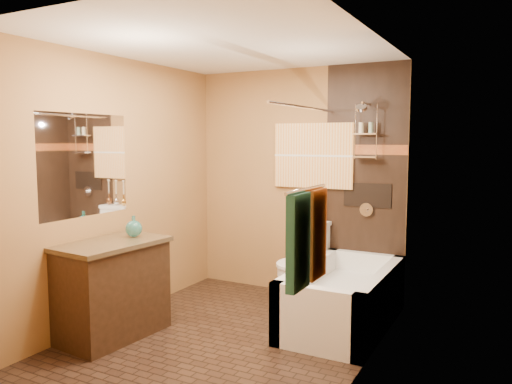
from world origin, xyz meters
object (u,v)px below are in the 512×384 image
Objects in this scene: sunset_painting at (313,156)px; vanity at (111,289)px; bathtub at (343,302)px; toilet at (302,263)px.

sunset_painting is 2.48m from vanity.
vanity reaches higher than bathtub.
sunset_painting reaches higher than bathtub.
sunset_painting is at bearing 95.21° from toilet.
vanity is (-1.72, -1.18, 0.20)m from bathtub.
sunset_painting is at bearing 129.61° from bathtub.
bathtub is 2.10m from vanity.
sunset_painting reaches higher than toilet.
sunset_painting is 0.90× the size of vanity.
bathtub is at bearing -31.61° from toilet.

